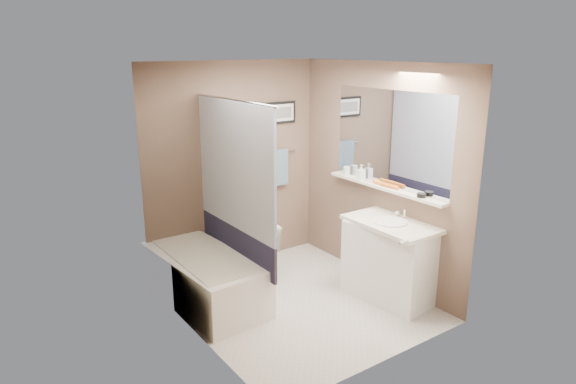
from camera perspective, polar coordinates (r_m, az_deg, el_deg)
ground at (r=5.41m, az=0.93°, el=-12.16°), size 2.50×2.50×0.00m
ceiling at (r=4.78m, az=1.07°, el=13.92°), size 2.20×2.50×0.04m
wall_back at (r=5.97m, az=-5.98°, el=2.78°), size 2.20×0.04×2.40m
wall_front at (r=4.08m, az=11.24°, el=-3.66°), size 2.20×0.04×2.40m
wall_left at (r=4.44m, az=-10.36°, el=-2.00°), size 0.04×2.50×2.40m
wall_right at (r=5.64m, az=9.90°, el=1.87°), size 0.04×2.50×2.40m
tile_surround at (r=4.93m, az=-12.83°, el=-2.76°), size 0.02×1.55×2.00m
curtain_rod at (r=5.01m, az=-6.16°, el=10.14°), size 0.02×1.55×0.02m
curtain_upper at (r=5.11m, az=-5.94°, el=2.87°), size 0.03×1.45×1.28m
curtain_lower at (r=5.36m, az=-5.69°, el=-5.71°), size 0.03×1.45×0.36m
mirror at (r=5.46m, az=11.29°, el=5.84°), size 0.02×1.60×1.00m
shelf at (r=5.54m, az=10.61°, el=0.49°), size 0.12×1.60×0.03m
towel_bar at (r=6.21m, az=-1.50°, el=4.33°), size 0.60×0.02×0.02m
towel at (r=6.24m, az=-1.39°, el=2.68°), size 0.34×0.05×0.44m
art_frame at (r=6.15m, az=-1.62°, el=8.74°), size 0.62×0.02×0.26m
art_mat at (r=6.14m, az=-1.55°, el=8.73°), size 0.56×0.00×0.20m
art_image at (r=6.14m, az=-1.53°, el=8.72°), size 0.50×0.00×0.13m
door at (r=4.53m, az=16.07°, el=-4.67°), size 0.80×0.02×2.00m
door_handle at (r=4.33m, az=12.75°, el=-5.43°), size 0.10×0.02×0.02m
bathtub at (r=5.40m, az=-9.28°, el=-9.46°), size 0.80×1.54×0.50m
tub_rim at (r=5.30m, az=-9.40°, el=-7.02°), size 0.56×1.36×0.02m
toilet at (r=5.91m, az=-3.73°, el=-6.15°), size 0.43×0.68×0.66m
vanity at (r=5.44m, az=11.22°, el=-7.67°), size 0.61×0.96×0.80m
countertop at (r=5.28m, az=11.39°, el=-3.51°), size 0.54×0.96×0.04m
sink_basin at (r=5.26m, az=11.33°, el=-3.24°), size 0.34×0.34×0.01m
faucet_spout at (r=5.39m, az=12.83°, el=-2.40°), size 0.02×0.02×0.10m
faucet_knob at (r=5.46m, az=12.04°, el=-2.33°), size 0.05×0.05×0.05m
candle_bowl_near at (r=5.20m, az=14.60°, el=-0.36°), size 0.09×0.09×0.04m
hair_brush_front at (r=5.47m, az=11.23°, el=0.68°), size 0.06×0.22×0.04m
hair_brush_back at (r=5.56m, az=10.29°, el=0.96°), size 0.05×0.22×0.04m
pink_comb at (r=5.68m, az=9.08°, el=1.15°), size 0.05×0.16×0.01m
glass_jar at (r=5.94m, az=6.55°, el=2.35°), size 0.08×0.08×0.10m
soap_bottle at (r=5.76m, az=8.12°, el=2.21°), size 0.08×0.08×0.17m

